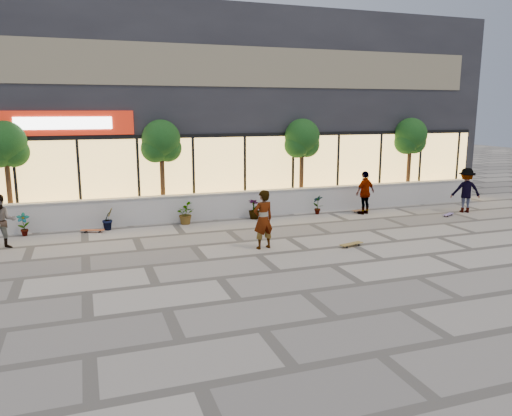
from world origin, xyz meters
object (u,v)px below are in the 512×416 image
object	(u,v)px
skater_center	(263,219)
skateboard_left	(93,230)
tree_west	(5,147)
tree_midwest	(161,144)
tree_mideast	(302,141)
skateboard_center	(351,244)
tree_east	(410,138)
skater_right_near	(365,193)
skateboard_right_near	(361,210)
skater_right_far	(466,190)
skateboard_right_far	(448,214)
skater_left	(2,222)

from	to	relation	value
skater_center	skateboard_left	world-z (taller)	skater_center
tree_west	tree_midwest	xyz separation A→B (m)	(5.50, 0.00, 0.00)
tree_mideast	skateboard_center	xyz separation A→B (m)	(-1.01, -6.16, -2.90)
tree_east	skateboard_center	distance (m)	9.42
skater_right_near	skateboard_center	size ratio (longest dim) A/B	2.05
skater_right_near	skateboard_right_near	xyz separation A→B (m)	(0.06, 0.37, -0.82)
skateboard_center	skateboard_right_near	bearing A→B (deg)	41.28
tree_east	skateboard_center	size ratio (longest dim) A/B	4.45
tree_mideast	skater_right_near	world-z (taller)	tree_mideast
tree_west	tree_east	bearing A→B (deg)	0.00
skater_right_far	skater_center	bearing A→B (deg)	36.55
tree_mideast	skateboard_left	bearing A→B (deg)	-170.28
tree_midwest	skateboard_right_near	distance (m)	8.75
tree_mideast	skater_right_far	world-z (taller)	tree_mideast
skater_right_far	skateboard_right_far	distance (m)	1.54
skater_left	skateboard_left	distance (m)	3.07
skater_left	skateboard_left	size ratio (longest dim) A/B	2.07
tree_midwest	skater_left	size ratio (longest dim) A/B	2.27
skater_left	skateboard_right_far	xyz separation A→B (m)	(16.53, -0.57, -0.79)
tree_midwest	skater_left	bearing A→B (deg)	-152.78
tree_midwest	skater_right_near	distance (m)	8.53
skater_right_far	skateboard_right_near	world-z (taller)	skater_right_far
skateboard_left	skateboard_right_far	size ratio (longest dim) A/B	1.17
tree_west	skater_right_near	xyz separation A→B (m)	(13.56, -1.87, -2.08)
tree_midwest	skateboard_right_far	bearing A→B (deg)	-16.84
skateboard_left	skater_center	bearing A→B (deg)	-20.30
skater_right_near	skater_right_far	size ratio (longest dim) A/B	0.96
skater_left	skateboard_center	size ratio (longest dim) A/B	1.96
tree_east	skateboard_center	xyz separation A→B (m)	(-6.51, -6.16, -2.90)
tree_west	skateboard_right_near	bearing A→B (deg)	-6.29
tree_east	skater_right_far	xyz separation A→B (m)	(0.79, -2.92, -2.04)
tree_west	skater_right_near	size ratio (longest dim) A/B	2.17
tree_east	skateboard_right_far	world-z (taller)	tree_east
skater_right_near	skateboard_right_far	bearing A→B (deg)	134.74
skater_right_far	tree_midwest	bearing A→B (deg)	9.15
skater_center	skater_right_near	xyz separation A→B (m)	(5.80, 3.56, -0.03)
skater_center	skater_right_near	world-z (taller)	skater_center
skateboard_center	skateboard_right_far	bearing A→B (deg)	9.74
skater_left	skateboard_center	bearing A→B (deg)	-28.93
skater_right_near	tree_west	bearing A→B (deg)	-26.92
skater_center	skater_left	size ratio (longest dim) A/B	1.08
tree_east	skater_right_near	size ratio (longest dim) A/B	2.17
tree_midwest	skater_center	bearing A→B (deg)	-67.36
tree_midwest	skateboard_right_far	size ratio (longest dim) A/B	5.49
skater_right_near	skater_right_far	bearing A→B (deg)	146.90
skateboard_right_far	skater_right_far	bearing A→B (deg)	-7.25
skater_left	skater_right_far	bearing A→B (deg)	-11.47
tree_west	skateboard_right_near	world-z (taller)	tree_west
skater_left	skateboard_left	bearing A→B (deg)	14.77
skater_right_far	skateboard_right_near	bearing A→B (deg)	3.71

